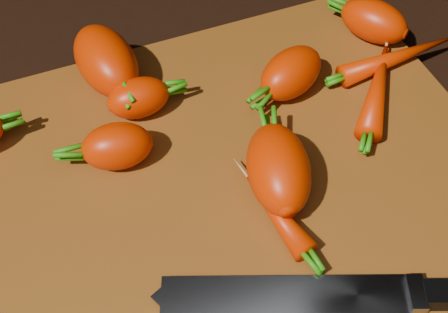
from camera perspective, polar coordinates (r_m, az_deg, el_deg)
name	(u,v)px	position (r m, az deg, el deg)	size (l,w,h in m)	color
ground	(228,187)	(0.59, 0.37, -2.83)	(2.00, 2.00, 0.01)	black
cutting_board	(228,180)	(0.58, 0.37, -2.20)	(0.50, 0.40, 0.01)	brown
carrot_1	(117,146)	(0.58, -9.76, 0.93)	(0.06, 0.04, 0.04)	#EE2D00
carrot_2	(106,61)	(0.65, -10.74, 8.59)	(0.10, 0.06, 0.06)	#EE2D00
carrot_3	(278,169)	(0.55, 5.00, -1.13)	(0.09, 0.06, 0.06)	#EE2D00
carrot_4	(291,73)	(0.63, 6.16, 7.59)	(0.08, 0.05, 0.05)	#EE2D00
carrot_5	(139,98)	(0.62, -7.82, 5.33)	(0.06, 0.04, 0.04)	#EE2D00
carrot_6	(374,21)	(0.71, 13.54, 11.97)	(0.08, 0.05, 0.05)	#EE2D00
carrot_7	(378,88)	(0.65, 13.86, 6.09)	(0.13, 0.03, 0.03)	#EE2D00
carrot_8	(396,57)	(0.69, 15.49, 8.73)	(0.14, 0.02, 0.02)	#EE2D00
carrot_9	(276,213)	(0.54, 4.78, -5.20)	(0.09, 0.02, 0.02)	#EE2D00
knife	(309,296)	(0.51, 7.78, -12.51)	(0.31, 0.14, 0.02)	gray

